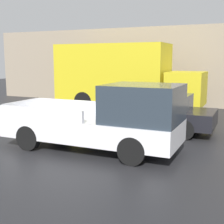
# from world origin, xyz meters

# --- Properties ---
(ground_plane) EXTENTS (60.00, 60.00, 0.00)m
(ground_plane) POSITION_xyz_m (0.00, 0.00, 0.00)
(ground_plane) COLOR #232326
(building_wall) EXTENTS (28.00, 0.15, 4.71)m
(building_wall) POSITION_xyz_m (0.00, 9.29, 2.36)
(building_wall) COLOR gray
(building_wall) RESTS_ON ground
(pickup_truck) EXTENTS (5.47, 2.02, 2.07)m
(pickup_truck) POSITION_xyz_m (-0.73, -0.92, 0.97)
(pickup_truck) COLOR silver
(pickup_truck) RESTS_ON ground
(car) EXTENTS (4.84, 1.98, 1.45)m
(car) POSITION_xyz_m (-0.30, 2.30, 0.76)
(car) COLOR black
(car) RESTS_ON ground
(delivery_truck) EXTENTS (7.90, 2.37, 3.57)m
(delivery_truck) POSITION_xyz_m (-3.26, 6.36, 1.91)
(delivery_truck) COLOR gold
(delivery_truck) RESTS_ON ground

